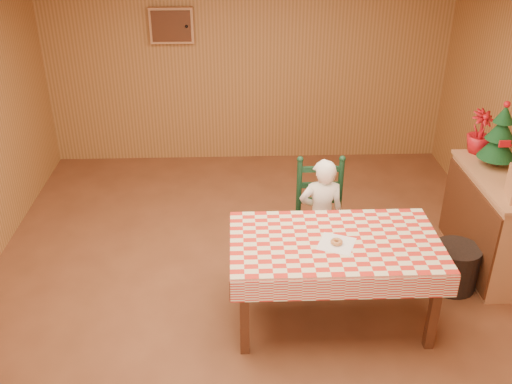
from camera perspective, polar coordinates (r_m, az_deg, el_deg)
The scene contains 11 objects.
ground at distance 5.11m, azimuth 0.09°, elevation -10.50°, with size 6.00×6.00×0.00m, color brown.
cabin_walls at distance 4.73m, azimuth -0.19°, elevation 11.32°, with size 5.10×6.05×2.65m.
dining_table at distance 4.54m, azimuth 7.88°, elevation -5.69°, with size 1.66×0.96×0.77m.
ladder_chair at distance 5.29m, azimuth 6.40°, elevation -2.61°, with size 0.44×0.40×1.08m.
seated_child at distance 5.21m, azimuth 6.52°, elevation -2.37°, with size 0.41×0.27×1.12m, color white.
napkin at distance 4.45m, azimuth 8.05°, elevation -5.14°, with size 0.26×0.26×0.00m, color white.
donut at distance 4.44m, azimuth 8.07°, elevation -4.95°, with size 0.10×0.10×0.03m, color #BA7842.
shelf_unit at distance 5.71m, azimuth 22.70°, elevation -2.80°, with size 0.54×1.24×0.93m.
christmas_tree at distance 5.60m, azimuth 23.21°, elevation 5.07°, with size 0.34×0.34×0.62m.
flower_arrangement at distance 5.86m, azimuth 21.51°, elevation 5.62°, with size 0.24×0.24×0.42m, color #B11019.
storage_bin at distance 5.42m, azimuth 19.22°, elevation -7.10°, with size 0.41×0.41×0.41m, color black.
Camera 1 is at (-0.16, -3.99, 3.19)m, focal length 40.00 mm.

